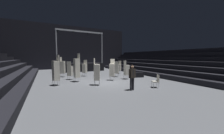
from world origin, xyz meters
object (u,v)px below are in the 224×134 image
at_px(chair_stack_aisle_left, 119,67).
at_px(equipment_road_case, 139,75).
at_px(chair_stack_rear_right, 112,70).
at_px(chair_stack_mid_left, 85,68).
at_px(chair_stack_front_left, 70,71).
at_px(chair_stack_front_right, 126,70).
at_px(stage_riser, 80,67).
at_px(chair_stack_rear_centre, 56,70).
at_px(loose_chair_near_man, 156,80).
at_px(chair_stack_mid_centre, 63,67).
at_px(chair_stack_rear_left, 77,68).
at_px(man_with_tie, 132,76).
at_px(chair_stack_aisle_right, 97,72).
at_px(chair_stack_mid_right, 117,69).

relative_size(chair_stack_aisle_left, equipment_road_case, 1.90).
bearing_deg(chair_stack_rear_right, chair_stack_mid_left, -24.08).
height_order(chair_stack_front_left, chair_stack_aisle_left, chair_stack_front_left).
distance_m(chair_stack_front_left, chair_stack_front_right, 5.57).
bearing_deg(stage_riser, chair_stack_aisle_left, -54.00).
distance_m(stage_riser, chair_stack_mid_left, 5.59).
relative_size(chair_stack_front_left, chair_stack_rear_centre, 0.75).
bearing_deg(loose_chair_near_man, chair_stack_mid_centre, 61.05).
bearing_deg(chair_stack_front_right, chair_stack_rear_right, -89.33).
bearing_deg(chair_stack_rear_left, chair_stack_rear_centre, 100.49).
distance_m(stage_riser, chair_stack_mid_centre, 5.86).
xyz_separation_m(man_with_tie, chair_stack_aisle_right, (-1.53, 2.52, 0.09)).
bearing_deg(loose_chair_near_man, equipment_road_case, 2.91).
height_order(chair_stack_front_left, equipment_road_case, chair_stack_front_left).
xyz_separation_m(chair_stack_front_right, chair_stack_aisle_left, (1.55, 3.96, -0.08)).
relative_size(man_with_tie, chair_stack_aisle_left, 1.01).
distance_m(chair_stack_rear_left, chair_stack_aisle_left, 6.95).
relative_size(chair_stack_rear_right, chair_stack_aisle_right, 0.96).
relative_size(chair_stack_mid_left, chair_stack_rear_left, 0.73).
bearing_deg(chair_stack_aisle_right, chair_stack_front_right, 135.02).
height_order(chair_stack_mid_left, chair_stack_mid_centre, chair_stack_mid_centre).
bearing_deg(chair_stack_mid_centre, chair_stack_mid_right, 94.33).
height_order(chair_stack_front_right, chair_stack_mid_centre, chair_stack_mid_centre).
bearing_deg(loose_chair_near_man, man_with_tie, 111.58).
height_order(chair_stack_mid_centre, equipment_road_case, chair_stack_mid_centre).
height_order(chair_stack_front_right, chair_stack_mid_right, chair_stack_front_right).
height_order(stage_riser, chair_stack_front_right, stage_riser).
distance_m(man_with_tie, chair_stack_front_left, 6.71).
bearing_deg(equipment_road_case, loose_chair_near_man, -115.15).
distance_m(chair_stack_mid_right, chair_stack_aisle_right, 4.52).
relative_size(chair_stack_rear_left, chair_stack_aisle_left, 1.50).
xyz_separation_m(chair_stack_front_right, chair_stack_rear_left, (-4.70, 0.95, 0.34)).
relative_size(chair_stack_mid_centre, loose_chair_near_man, 2.35).
bearing_deg(chair_stack_mid_centre, man_with_tie, 53.90).
bearing_deg(chair_stack_front_right, equipment_road_case, 104.16).
distance_m(chair_stack_rear_centre, chair_stack_aisle_right, 3.18).
bearing_deg(man_with_tie, chair_stack_mid_centre, -71.64).
relative_size(man_with_tie, chair_stack_mid_centre, 0.78).
bearing_deg(chair_stack_aisle_right, chair_stack_rear_left, -125.48).
bearing_deg(chair_stack_front_left, chair_stack_rear_right, 4.61).
bearing_deg(chair_stack_rear_left, loose_chair_near_man, -147.24).
distance_m(chair_stack_mid_centre, equipment_road_case, 8.50).
bearing_deg(chair_stack_mid_left, stage_riser, -52.53).
height_order(chair_stack_front_right, chair_stack_aisle_left, chair_stack_front_right).
relative_size(stage_riser, chair_stack_rear_right, 3.51).
bearing_deg(chair_stack_mid_right, man_with_tie, -62.83).
bearing_deg(chair_stack_mid_left, chair_stack_mid_right, -169.68).
bearing_deg(chair_stack_rear_centre, chair_stack_rear_right, -109.75).
distance_m(chair_stack_front_right, chair_stack_rear_right, 1.59).
bearing_deg(chair_stack_rear_centre, chair_stack_mid_right, -94.71).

